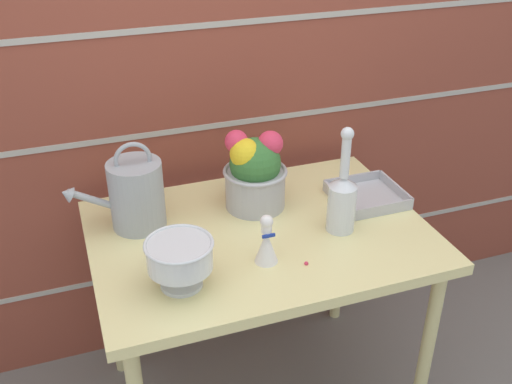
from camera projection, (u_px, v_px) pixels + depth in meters
brick_wall at (214, 73)px, 2.10m from camera, size 3.60×0.08×2.20m
patio_table at (260, 251)px, 1.92m from camera, size 1.05×0.75×0.74m
watering_can at (136, 194)px, 1.85m from camera, size 0.31×0.17×0.29m
crystal_pedestal_bowl at (180, 257)px, 1.60m from camera, size 0.19×0.19×0.14m
flower_planter at (255, 172)px, 1.95m from camera, size 0.21×0.21×0.27m
glass_decanter at (342, 198)px, 1.83m from camera, size 0.09×0.09×0.35m
figurine_vase at (266, 243)px, 1.71m from camera, size 0.07×0.07×0.15m
wire_tray at (367, 197)px, 2.04m from camera, size 0.23×0.22×0.04m
fallen_petal at (306, 263)px, 1.72m from camera, size 0.01×0.01×0.01m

